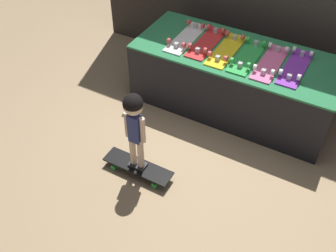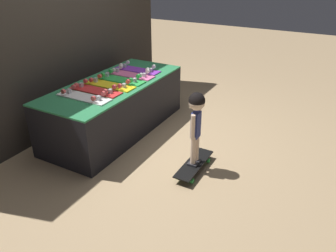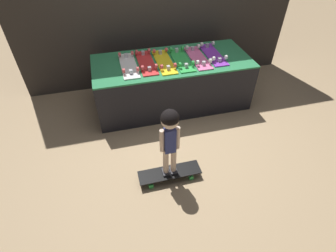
{
  "view_description": "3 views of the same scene",
  "coord_description": "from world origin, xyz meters",
  "px_view_note": "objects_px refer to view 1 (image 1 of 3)",
  "views": [
    {
      "loc": [
        1.0,
        -2.65,
        2.79
      ],
      "look_at": [
        -0.26,
        -0.37,
        0.33
      ],
      "focal_mm": 42.0,
      "sensor_mm": 36.0,
      "label": 1
    },
    {
      "loc": [
        -3.11,
        -1.91,
        2.07
      ],
      "look_at": [
        -0.15,
        -0.29,
        0.33
      ],
      "focal_mm": 35.0,
      "sensor_mm": 36.0,
      "label": 2
    },
    {
      "loc": [
        -0.82,
        -2.42,
        2.27
      ],
      "look_at": [
        -0.28,
        -0.33,
        0.37
      ],
      "focal_mm": 28.0,
      "sensor_mm": 36.0,
      "label": 3
    }
  ],
  "objects_px": {
    "skateboard_purple_on_rack": "(296,67)",
    "skateboard_yellow_on_rack": "(226,50)",
    "skateboard_on_floor": "(138,167)",
    "skateboard_red_on_rack": "(207,42)",
    "skateboard_pink_on_rack": "(271,62)",
    "skateboard_white_on_rack": "(186,37)",
    "skateboard_green_on_rack": "(248,56)",
    "child": "(134,119)"
  },
  "relations": [
    {
      "from": "skateboard_white_on_rack",
      "to": "skateboard_green_on_rack",
      "type": "bearing_deg",
      "value": -1.32
    },
    {
      "from": "skateboard_yellow_on_rack",
      "to": "skateboard_on_floor",
      "type": "relative_size",
      "value": 1.0
    },
    {
      "from": "skateboard_white_on_rack",
      "to": "skateboard_yellow_on_rack",
      "type": "height_order",
      "value": "same"
    },
    {
      "from": "skateboard_green_on_rack",
      "to": "child",
      "type": "distance_m",
      "value": 1.37
    },
    {
      "from": "skateboard_red_on_rack",
      "to": "child",
      "type": "xyz_separation_m",
      "value": [
        -0.03,
        -1.31,
        -0.02
      ]
    },
    {
      "from": "skateboard_white_on_rack",
      "to": "skateboard_pink_on_rack",
      "type": "bearing_deg",
      "value": -1.01
    },
    {
      "from": "skateboard_on_floor",
      "to": "child",
      "type": "xyz_separation_m",
      "value": [
        -0.0,
        -0.0,
        0.59
      ]
    },
    {
      "from": "skateboard_pink_on_rack",
      "to": "skateboard_purple_on_rack",
      "type": "relative_size",
      "value": 1.0
    },
    {
      "from": "skateboard_pink_on_rack",
      "to": "skateboard_green_on_rack",
      "type": "bearing_deg",
      "value": 179.92
    },
    {
      "from": "skateboard_red_on_rack",
      "to": "skateboard_purple_on_rack",
      "type": "height_order",
      "value": "same"
    },
    {
      "from": "skateboard_on_floor",
      "to": "child",
      "type": "bearing_deg",
      "value": -116.57
    },
    {
      "from": "skateboard_purple_on_rack",
      "to": "child",
      "type": "bearing_deg",
      "value": -125.39
    },
    {
      "from": "skateboard_purple_on_rack",
      "to": "child",
      "type": "xyz_separation_m",
      "value": [
        -0.94,
        -1.32,
        -0.02
      ]
    },
    {
      "from": "skateboard_green_on_rack",
      "to": "skateboard_purple_on_rack",
      "type": "xyz_separation_m",
      "value": [
        0.45,
        0.04,
        0.0
      ]
    },
    {
      "from": "skateboard_green_on_rack",
      "to": "skateboard_white_on_rack",
      "type": "bearing_deg",
      "value": 178.68
    },
    {
      "from": "skateboard_yellow_on_rack",
      "to": "skateboard_pink_on_rack",
      "type": "relative_size",
      "value": 1.0
    },
    {
      "from": "skateboard_white_on_rack",
      "to": "skateboard_on_floor",
      "type": "relative_size",
      "value": 1.0
    },
    {
      "from": "skateboard_yellow_on_rack",
      "to": "skateboard_purple_on_rack",
      "type": "xyz_separation_m",
      "value": [
        0.68,
        0.04,
        0.0
      ]
    },
    {
      "from": "skateboard_pink_on_rack",
      "to": "child",
      "type": "xyz_separation_m",
      "value": [
        -0.71,
        -1.28,
        -0.02
      ]
    },
    {
      "from": "skateboard_purple_on_rack",
      "to": "skateboard_yellow_on_rack",
      "type": "bearing_deg",
      "value": -176.64
    },
    {
      "from": "skateboard_white_on_rack",
      "to": "child",
      "type": "xyz_separation_m",
      "value": [
        0.19,
        -1.3,
        -0.02
      ]
    },
    {
      "from": "skateboard_pink_on_rack",
      "to": "child",
      "type": "relative_size",
      "value": 0.81
    },
    {
      "from": "skateboard_green_on_rack",
      "to": "child",
      "type": "bearing_deg",
      "value": -110.77
    },
    {
      "from": "skateboard_red_on_rack",
      "to": "skateboard_purple_on_rack",
      "type": "xyz_separation_m",
      "value": [
        0.91,
        0.01,
        0.0
      ]
    },
    {
      "from": "skateboard_white_on_rack",
      "to": "skateboard_pink_on_rack",
      "type": "distance_m",
      "value": 0.91
    },
    {
      "from": "skateboard_purple_on_rack",
      "to": "skateboard_pink_on_rack",
      "type": "bearing_deg",
      "value": -169.89
    },
    {
      "from": "skateboard_white_on_rack",
      "to": "skateboard_yellow_on_rack",
      "type": "bearing_deg",
      "value": -1.96
    },
    {
      "from": "skateboard_pink_on_rack",
      "to": "child",
      "type": "height_order",
      "value": "child"
    },
    {
      "from": "skateboard_yellow_on_rack",
      "to": "skateboard_pink_on_rack",
      "type": "bearing_deg",
      "value": -0.06
    },
    {
      "from": "skateboard_white_on_rack",
      "to": "child",
      "type": "height_order",
      "value": "child"
    },
    {
      "from": "skateboard_purple_on_rack",
      "to": "skateboard_on_floor",
      "type": "bearing_deg",
      "value": -125.39
    },
    {
      "from": "skateboard_pink_on_rack",
      "to": "skateboard_on_floor",
      "type": "relative_size",
      "value": 1.0
    },
    {
      "from": "skateboard_yellow_on_rack",
      "to": "skateboard_white_on_rack",
      "type": "bearing_deg",
      "value": 178.04
    },
    {
      "from": "skateboard_red_on_rack",
      "to": "skateboard_yellow_on_rack",
      "type": "bearing_deg",
      "value": -8.53
    },
    {
      "from": "skateboard_white_on_rack",
      "to": "skateboard_on_floor",
      "type": "bearing_deg",
      "value": -81.51
    },
    {
      "from": "skateboard_white_on_rack",
      "to": "skateboard_pink_on_rack",
      "type": "relative_size",
      "value": 1.0
    },
    {
      "from": "child",
      "to": "skateboard_red_on_rack",
      "type": "bearing_deg",
      "value": 87.89
    },
    {
      "from": "skateboard_on_floor",
      "to": "skateboard_yellow_on_rack",
      "type": "bearing_deg",
      "value": 78.56
    },
    {
      "from": "skateboard_on_floor",
      "to": "skateboard_white_on_rack",
      "type": "bearing_deg",
      "value": 98.49
    },
    {
      "from": "skateboard_yellow_on_rack",
      "to": "skateboard_on_floor",
      "type": "distance_m",
      "value": 1.44
    },
    {
      "from": "skateboard_red_on_rack",
      "to": "skateboard_pink_on_rack",
      "type": "height_order",
      "value": "same"
    },
    {
      "from": "skateboard_purple_on_rack",
      "to": "child",
      "type": "relative_size",
      "value": 0.81
    }
  ]
}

